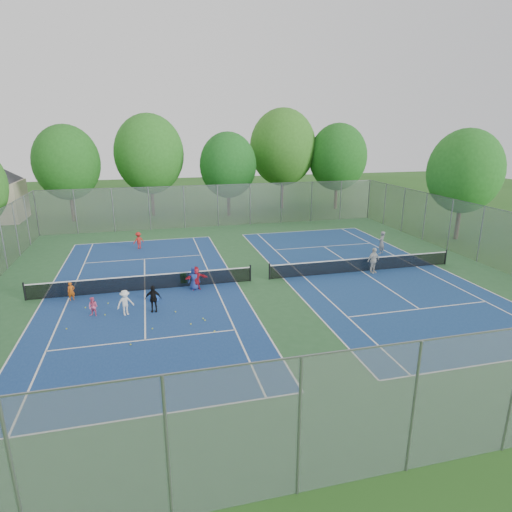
{
  "coord_description": "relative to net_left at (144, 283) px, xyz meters",
  "views": [
    {
      "loc": [
        -6.42,
        -24.36,
        9.11
      ],
      "look_at": [
        0.0,
        1.0,
        1.3
      ],
      "focal_mm": 30.0,
      "sensor_mm": 36.0,
      "label": 1
    }
  ],
  "objects": [
    {
      "name": "tree_nl",
      "position": [
        1.0,
        23.0,
        6.09
      ],
      "size": [
        7.2,
        7.2,
        10.69
      ],
      "color": "#443326",
      "rests_on": "ground"
    },
    {
      "name": "tennis_ball_8",
      "position": [
        3.14,
        -6.36,
        -0.42
      ],
      "size": [
        0.07,
        0.07,
        0.07
      ],
      "primitive_type": "sphere",
      "color": "#C2D130",
      "rests_on": "ground"
    },
    {
      "name": "fence_south",
      "position": [
        7.0,
        -16.0,
        1.54
      ],
      "size": [
        32.0,
        0.1,
        4.0
      ],
      "primitive_type": "cube",
      "color": "gray",
      "rests_on": "ground"
    },
    {
      "name": "tennis_ball_1",
      "position": [
        2.8,
        -4.85,
        -0.42
      ],
      "size": [
        0.07,
        0.07,
        0.07
      ],
      "primitive_type": "sphere",
      "color": "#BFE334",
      "rests_on": "ground"
    },
    {
      "name": "tennis_ball_10",
      "position": [
        2.15,
        -5.32,
        -0.42
      ],
      "size": [
        0.07,
        0.07,
        0.07
      ],
      "primitive_type": "sphere",
      "color": "#EBF238",
      "rests_on": "ground"
    },
    {
      "name": "net_right",
      "position": [
        14.0,
        0.0,
        0.0
      ],
      "size": [
        12.87,
        0.1,
        0.91
      ],
      "primitive_type": "cube",
      "color": "black",
      "rests_on": "ground"
    },
    {
      "name": "tennis_ball_0",
      "position": [
        -1.94,
        -1.65,
        -0.42
      ],
      "size": [
        0.07,
        0.07,
        0.07
      ],
      "primitive_type": "sphere",
      "color": "#CFF338",
      "rests_on": "ground"
    },
    {
      "name": "student_d",
      "position": [
        0.46,
        -3.26,
        0.26
      ],
      "size": [
        0.88,
        0.46,
        1.43
      ],
      "primitive_type": "imported",
      "rotation": [
        0.0,
        0.0,
        -0.14
      ],
      "color": "black",
      "rests_on": "ground"
    },
    {
      "name": "court_right",
      "position": [
        14.0,
        0.0,
        -0.44
      ],
      "size": [
        10.97,
        23.77,
        0.01
      ],
      "primitive_type": "cube",
      "color": "navy",
      "rests_on": "court_pad"
    },
    {
      "name": "tennis_ball_4",
      "position": [
        -3.6,
        -4.4,
        -0.42
      ],
      "size": [
        0.07,
        0.07,
        0.07
      ],
      "primitive_type": "sphere",
      "color": "gold",
      "rests_on": "ground"
    },
    {
      "name": "child_far_baseline",
      "position": [
        -0.4,
        9.47,
        0.22
      ],
      "size": [
        1.0,
        0.82,
        1.34
      ],
      "primitive_type": "imported",
      "rotation": [
        0.0,
        0.0,
        3.58
      ],
      "color": "red",
      "rests_on": "ground"
    },
    {
      "name": "tree_nc",
      "position": [
        9.0,
        21.0,
        4.94
      ],
      "size": [
        6.0,
        6.0,
        8.85
      ],
      "color": "#443326",
      "rests_on": "ground"
    },
    {
      "name": "tennis_ball_3",
      "position": [
        -3.05,
        -1.97,
        -0.42
      ],
      "size": [
        0.07,
        0.07,
        0.07
      ],
      "primitive_type": "sphere",
      "color": "#B7D030",
      "rests_on": "ground"
    },
    {
      "name": "tree_nw",
      "position": [
        -7.0,
        22.0,
        5.44
      ],
      "size": [
        6.4,
        6.4,
        9.58
      ],
      "color": "#443326",
      "rests_on": "ground"
    },
    {
      "name": "court_left",
      "position": [
        0.0,
        0.0,
        -0.44
      ],
      "size": [
        10.97,
        23.77,
        0.01
      ],
      "primitive_type": "cube",
      "color": "navy",
      "rests_on": "court_pad"
    },
    {
      "name": "tree_ne",
      "position": [
        22.0,
        22.0,
        5.51
      ],
      "size": [
        6.6,
        6.6,
        9.77
      ],
      "color": "#443326",
      "rests_on": "ground"
    },
    {
      "name": "student_a",
      "position": [
        -3.89,
        -0.6,
        0.07
      ],
      "size": [
        0.45,
        0.37,
        1.06
      ],
      "primitive_type": "imported",
      "rotation": [
        0.0,
        0.0,
        0.36
      ],
      "color": "#CC5813",
      "rests_on": "ground"
    },
    {
      "name": "teen_court_b",
      "position": [
        14.56,
        -0.4,
        0.4
      ],
      "size": [
        1.08,
        0.71,
        1.7
      ],
      "primitive_type": "imported",
      "rotation": [
        0.0,
        0.0,
        0.32
      ],
      "color": "silver",
      "rests_on": "ground"
    },
    {
      "name": "student_f",
      "position": [
        2.97,
        -0.63,
        0.26
      ],
      "size": [
        1.35,
        0.51,
        1.42
      ],
      "primitive_type": "imported",
      "rotation": [
        0.0,
        0.0,
        0.07
      ],
      "color": "red",
      "rests_on": "ground"
    },
    {
      "name": "student_e",
      "position": [
        2.85,
        -0.6,
        0.25
      ],
      "size": [
        0.69,
        0.46,
        1.4
      ],
      "primitive_type": "imported",
      "rotation": [
        0.0,
        0.0,
        -0.01
      ],
      "color": "navy",
      "rests_on": "ground"
    },
    {
      "name": "tree_side_e",
      "position": [
        26.0,
        6.0,
        5.29
      ],
      "size": [
        6.0,
        6.0,
        9.2
      ],
      "color": "#443326",
      "rests_on": "ground"
    },
    {
      "name": "tennis_ball_7",
      "position": [
        2.87,
        -5.07,
        -0.42
      ],
      "size": [
        0.07,
        0.07,
        0.07
      ],
      "primitive_type": "sphere",
      "color": "#BFE034",
      "rests_on": "ground"
    },
    {
      "name": "tennis_ball_6",
      "position": [
        -0.62,
        -6.73,
        -0.42
      ],
      "size": [
        0.07,
        0.07,
        0.07
      ],
      "primitive_type": "sphere",
      "color": "gold",
      "rests_on": "ground"
    },
    {
      "name": "tennis_ball_9",
      "position": [
        0.33,
        -5.38,
        -0.42
      ],
      "size": [
        0.07,
        0.07,
        0.07
      ],
      "primitive_type": "sphere",
      "color": "#B1D631",
      "rests_on": "ground"
    },
    {
      "name": "student_b",
      "position": [
        -2.5,
        -3.08,
        0.05
      ],
      "size": [
        0.61,
        0.56,
        1.01
      ],
      "primitive_type": "imported",
      "rotation": [
        0.0,
        0.0,
        -0.45
      ],
      "color": "#F8608F",
      "rests_on": "ground"
    },
    {
      "name": "student_c",
      "position": [
        -0.92,
        -3.35,
        0.22
      ],
      "size": [
        1.0,
        0.81,
        1.34
      ],
      "primitive_type": "imported",
      "rotation": [
        0.0,
        0.0,
        0.42
      ],
      "color": "white",
      "rests_on": "ground"
    },
    {
      "name": "tennis_ball_5",
      "position": [
        -1.97,
        -3.19,
        -0.42
      ],
      "size": [
        0.07,
        0.07,
        0.07
      ],
      "primitive_type": "sphere",
      "color": "#9FC22D",
      "rests_on": "ground"
    },
    {
      "name": "tennis_ball_2",
      "position": [
        1.52,
        -3.67,
        -0.42
      ],
      "size": [
        0.07,
        0.07,
        0.07
      ],
      "primitive_type": "sphere",
      "color": "#B9CD2F",
      "rests_on": "ground"
    },
    {
      "name": "fence_east",
      "position": [
        23.0,
        0.0,
        1.54
      ],
      "size": [
        0.1,
        32.0,
        4.0
      ],
      "primitive_type": "cube",
      "rotation": [
        0.0,
        0.0,
        1.57
      ],
      "color": "gray",
      "rests_on": "ground"
    },
    {
      "name": "ground",
      "position": [
        7.0,
        0.0,
        -0.46
      ],
      "size": [
        120.0,
        120.0,
        0.0
      ],
      "primitive_type": "plane",
      "color": "#24531A",
      "rests_on": "ground"
    },
    {
      "name": "court_pad",
      "position": [
        7.0,
        0.0,
        -0.45
      ],
      "size": [
        32.0,
        32.0,
        0.01
      ],
      "primitive_type": "cube",
      "color": "#2C5C31",
      "rests_on": "ground"
    },
    {
      "name": "ball_hopper",
      "position": [
        2.33,
        0.73,
        -0.15
      ],
      "size": [
        0.4,
        0.4,
        0.61
      ],
      "primitive_type": "cube",
      "rotation": [
        0.0,
        0.0,
        -0.38
      ],
      "color": "#268D2B",
      "rests_on": "ground"
    },
    {
      "name": "fence_north",
      "position": [
        7.0,
        16.0,
        1.54
      ],
      "size": [
        32.0,
        0.1,
        4.0
      ],
      "primitive_type": "cube",
      "color": "gray",
      "rests_on": "ground"
    },
    {
      "name": "ball_crate",
      "position": [
        0.49,
        -1.79,
        -0.29
      ],
      "size": [
        0.5,
        0.5,
        0.33
      ],
      "primitive_type": "cube",
      "rotation": [
        0.0,
        0.0,
        0.41
      ],
      "color": "blue",
      "rests_on": "ground"
    },
    {
      "name": "net_left",
      "position": [
        0.0,
        0.0,
        0.0
      ],
      "size": [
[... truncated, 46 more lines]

